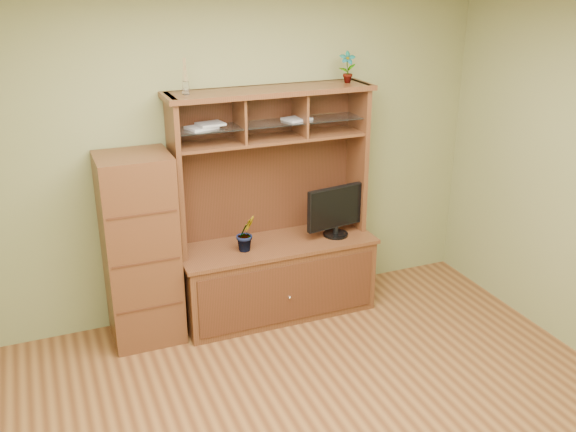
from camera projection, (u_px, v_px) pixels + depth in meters
room at (333, 250)px, 3.45m from camera, size 4.54×4.04×2.74m
media_hutch at (275, 255)px, 5.36m from camera, size 1.66×0.61×1.90m
monitor at (336, 210)px, 5.34m from camera, size 0.54×0.21×0.43m
orchid_plant at (246, 233)px, 5.09m from camera, size 0.19×0.17×0.30m
top_plant at (347, 67)px, 5.11m from camera, size 0.15×0.13×0.25m
reed_diffuser at (185, 80)px, 4.66m from camera, size 0.05×0.05×0.26m
magazines at (236, 124)px, 4.92m from camera, size 1.03×0.22×0.04m
side_cabinet at (140, 250)px, 4.90m from camera, size 0.54×0.49×1.51m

